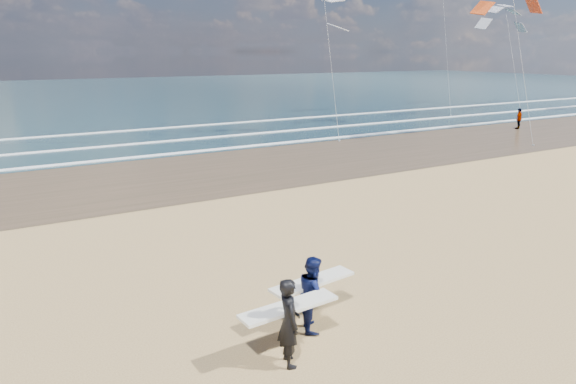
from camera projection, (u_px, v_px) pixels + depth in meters
wet_sand_strip at (419, 144)px, 35.58m from camera, size 220.00×12.00×0.01m
ocean at (175, 92)px, 80.73m from camera, size 220.00×100.00×0.02m
foam_breakers at (335, 125)px, 44.01m from camera, size 220.00×11.70×0.05m
surfer_near at (289, 320)px, 10.32m from camera, size 2.23×1.07×1.88m
surfer_far at (313, 292)px, 11.68m from camera, size 2.25×1.27×1.76m
beachgoer_1 at (519, 119)px, 42.14m from camera, size 1.07×0.68×1.69m
kite_0 at (519, 39)px, 35.34m from camera, size 6.44×4.81×12.29m
kite_1 at (328, 38)px, 37.15m from camera, size 6.68×4.83×12.29m
kite_2 at (511, 46)px, 48.59m from camera, size 6.44×4.81×11.67m
kite_5 at (445, 27)px, 50.74m from camera, size 4.93×4.64×16.46m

